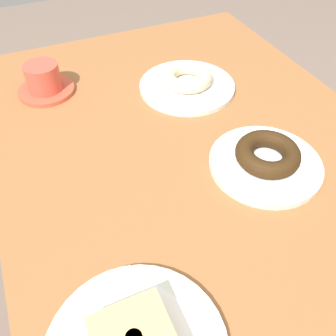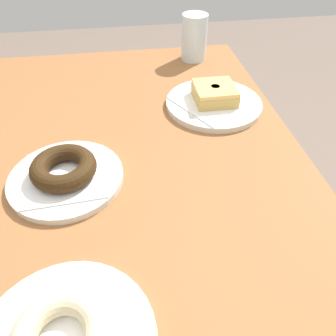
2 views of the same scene
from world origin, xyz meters
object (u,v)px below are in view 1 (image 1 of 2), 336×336
at_px(plate_chocolate_ring, 265,164).
at_px(donut_chocolate_ring, 268,154).
at_px(plate_sugar_ring, 187,86).
at_px(donut_sugar_ring, 187,77).
at_px(coffee_cup, 44,81).

xyz_separation_m(plate_chocolate_ring, donut_chocolate_ring, (0.00, 0.00, 0.03)).
bearing_deg(plate_chocolate_ring, plate_sugar_ring, -176.40).
relative_size(donut_chocolate_ring, plate_sugar_ring, 0.53).
bearing_deg(donut_sugar_ring, plate_chocolate_ring, 3.60).
relative_size(donut_chocolate_ring, donut_sugar_ring, 1.02).
bearing_deg(plate_chocolate_ring, donut_chocolate_ring, 0.00).
bearing_deg(donut_sugar_ring, coffee_cup, -111.01).
height_order(plate_chocolate_ring, donut_chocolate_ring, donut_chocolate_ring).
height_order(plate_sugar_ring, donut_sugar_ring, donut_sugar_ring).
xyz_separation_m(plate_sugar_ring, coffee_cup, (-0.12, -0.32, 0.03)).
distance_m(plate_chocolate_ring, coffee_cup, 0.54).
height_order(donut_chocolate_ring, donut_sugar_ring, donut_chocolate_ring).
bearing_deg(plate_sugar_ring, coffee_cup, -111.01).
bearing_deg(coffee_cup, donut_chocolate_ring, 38.30).
xyz_separation_m(plate_chocolate_ring, donut_sugar_ring, (-0.30, -0.02, 0.02)).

